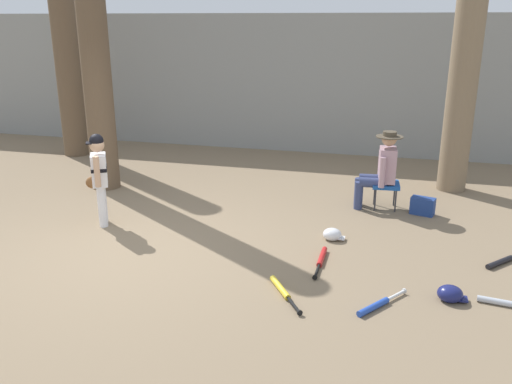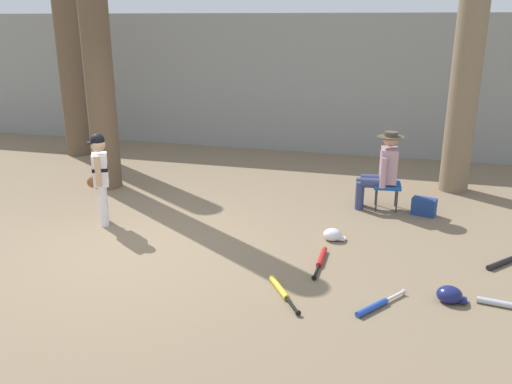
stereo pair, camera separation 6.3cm
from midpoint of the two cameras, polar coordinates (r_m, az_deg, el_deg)
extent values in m
plane|color=#7F6B51|center=(6.93, -12.95, -6.19)|extent=(60.00, 60.00, 0.00)
cube|color=gray|center=(11.99, 0.19, 11.59)|extent=(18.00, 0.36, 2.90)
cylinder|color=brown|center=(9.26, -16.52, 15.13)|extent=(0.47, 0.47, 4.87)
cone|color=brown|center=(9.66, -15.25, 0.59)|extent=(0.73, 0.73, 0.28)
cylinder|color=#7F6B51|center=(9.35, 22.19, 15.88)|extent=(0.47, 0.47, 5.29)
cone|color=#7F6B51|center=(9.75, 20.38, 0.24)|extent=(0.78, 0.78, 0.28)
cylinder|color=white|center=(7.75, -15.75, -1.48)|extent=(0.12, 0.12, 0.58)
cylinder|color=white|center=(7.92, -15.72, -1.06)|extent=(0.12, 0.12, 0.58)
cube|color=white|center=(7.69, -16.05, 2.33)|extent=(0.32, 0.36, 0.44)
cube|color=black|center=(7.68, -16.07, 2.48)|extent=(0.33, 0.37, 0.05)
sphere|color=tan|center=(7.60, -16.28, 4.86)|extent=(0.20, 0.20, 0.20)
sphere|color=black|center=(7.59, -16.32, 5.31)|extent=(0.19, 0.19, 0.19)
cube|color=black|center=(7.60, -16.98, 5.07)|extent=(0.16, 0.17, 0.02)
cylinder|color=tan|center=(7.45, -16.27, 2.13)|extent=(0.11, 0.11, 0.42)
cylinder|color=tan|center=(7.91, -16.26, 2.14)|extent=(0.11, 0.11, 0.40)
ellipsoid|color=brown|center=(7.98, -16.59, 1.04)|extent=(0.25, 0.21, 0.18)
cube|color=#194C9E|center=(8.36, 14.01, 0.73)|extent=(0.43, 0.43, 0.06)
cylinder|color=#333338|center=(8.26, 12.92, -0.77)|extent=(0.02, 0.02, 0.38)
cylinder|color=#333338|center=(8.55, 12.87, -0.14)|extent=(0.02, 0.02, 0.38)
cylinder|color=#333338|center=(8.28, 14.99, -0.89)|extent=(0.02, 0.02, 0.38)
cylinder|color=#333338|center=(8.57, 14.87, -0.25)|extent=(0.02, 0.02, 0.38)
cylinder|color=navy|center=(8.30, 11.20, -0.40)|extent=(0.13, 0.13, 0.43)
cylinder|color=navy|center=(8.49, 11.21, 0.02)|extent=(0.13, 0.13, 0.43)
cylinder|color=navy|center=(8.24, 12.68, 0.94)|extent=(0.41, 0.18, 0.15)
cylinder|color=navy|center=(8.43, 12.65, 1.33)|extent=(0.41, 0.18, 0.15)
cube|color=#B28C99|center=(8.27, 14.17, 2.78)|extent=(0.27, 0.38, 0.52)
cylinder|color=#B28C99|center=(8.07, 13.65, 2.00)|extent=(0.10, 0.10, 0.46)
cylinder|color=#B28C99|center=(8.50, 13.53, 2.80)|extent=(0.10, 0.10, 0.46)
sphere|color=tan|center=(8.18, 14.38, 5.48)|extent=(0.22, 0.22, 0.22)
cylinder|color=#4C4233|center=(8.18, 14.40, 5.71)|extent=(0.40, 0.40, 0.02)
cylinder|color=#4C4233|center=(8.17, 14.42, 5.93)|extent=(0.20, 0.20, 0.09)
cube|color=navy|center=(8.32, 17.67, -1.49)|extent=(0.38, 0.27, 0.26)
cylinder|color=brown|center=(11.90, -19.22, 15.01)|extent=(0.52, 0.52, 4.73)
cone|color=brown|center=(12.21, -18.09, 3.91)|extent=(0.68, 0.68, 0.31)
cylinder|color=#2347AD|center=(5.59, 12.57, -11.94)|extent=(0.31, 0.40, 0.07)
cylinder|color=silver|center=(5.85, 14.87, -10.68)|extent=(0.20, 0.26, 0.03)
cylinder|color=silver|center=(5.96, 15.73, -10.20)|extent=(0.06, 0.05, 0.06)
cylinder|color=red|center=(6.57, 7.30, -6.89)|extent=(0.07, 0.49, 0.07)
cylinder|color=black|center=(6.21, 6.75, -8.41)|extent=(0.03, 0.32, 0.03)
cylinder|color=black|center=(6.07, 6.51, -9.07)|extent=(0.06, 0.02, 0.06)
cylinder|color=yellow|center=(5.83, 2.78, -10.15)|extent=(0.31, 0.43, 0.07)
cylinder|color=black|center=(5.52, 4.22, -11.95)|extent=(0.20, 0.28, 0.03)
cylinder|color=black|center=(5.39, 4.85, -12.73)|extent=(0.06, 0.04, 0.06)
cylinder|color=black|center=(7.00, 24.83, -6.92)|extent=(0.36, 0.39, 0.07)
cylinder|color=#B7BCC6|center=(6.07, 24.81, -10.73)|extent=(0.44, 0.13, 0.07)
ellipsoid|color=silver|center=(7.14, 8.41, -4.52)|extent=(0.25, 0.22, 0.17)
cube|color=silver|center=(7.14, 9.33, -4.89)|extent=(0.10, 0.12, 0.02)
ellipsoid|color=navy|center=(5.96, 20.21, -10.23)|extent=(0.26, 0.24, 0.18)
cube|color=navy|center=(5.99, 21.36, -10.66)|extent=(0.11, 0.13, 0.02)
camera|label=1|loc=(0.03, -89.73, 0.09)|focal=37.52mm
camera|label=2|loc=(0.03, 90.27, -0.09)|focal=37.52mm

